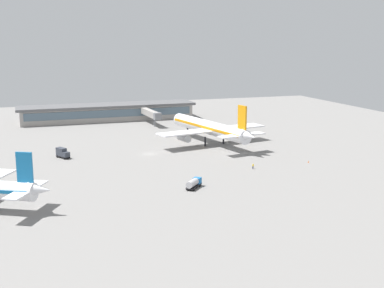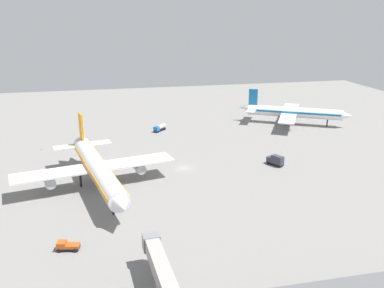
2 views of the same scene
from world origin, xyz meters
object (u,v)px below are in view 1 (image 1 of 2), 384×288
Objects in this scene: fuel_truck at (194,183)px; catering_truck at (63,153)px; pushback_tractor at (199,127)px; ground_crew_worker at (253,166)px; airplane_at_gate at (210,128)px; safety_cone_near_gate at (308,162)px.

catering_truck is at bearing 75.29° from fuel_truck.
ground_crew_worker is at bearing -84.87° from pushback_tractor.
pushback_tractor is at bearing -23.82° from airplane_at_gate.
catering_truck is 9.73× the size of safety_cone_near_gate.
airplane_at_gate reaches higher than pushback_tractor.
pushback_tractor is at bearing 92.92° from catering_truck.
airplane_at_gate is 43.04m from safety_cone_near_gate.
safety_cone_near_gate is at bearing -28.32° from fuel_truck.
airplane_at_gate is 9.18× the size of fuel_truck.
catering_truck reaches higher than fuel_truck.
pushback_tractor is at bearing 79.51° from ground_crew_worker.
catering_truck reaches higher than safety_cone_near_gate.
safety_cone_near_gate is (-12.86, 68.21, -0.67)m from pushback_tractor.
fuel_truck is 3.54× the size of ground_crew_worker.
airplane_at_gate is at bearing -63.37° from safety_cone_near_gate.
safety_cone_near_gate is at bearing 38.59° from catering_truck.
catering_truck is at bearing -23.45° from safety_cone_near_gate.
catering_truck is 70.73m from pushback_tractor.
pushback_tractor is (-30.93, -83.14, -0.42)m from fuel_truck.
pushback_tractor is (-6.27, -30.08, -5.08)m from airplane_at_gate.
catering_truck is at bearing 143.51° from ground_crew_worker.
fuel_truck is 46.28m from safety_cone_near_gate.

